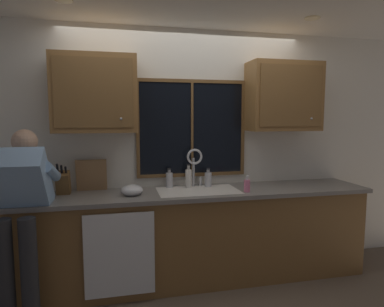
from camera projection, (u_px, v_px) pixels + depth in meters
back_wall at (184, 152)px, 3.55m from camera, size 5.97×0.12×2.55m
ceiling_downlight_left at (64, 0)px, 2.54m from camera, size 0.14×0.14×0.01m
ceiling_downlight_right at (312, 18)px, 3.00m from camera, size 0.14×0.14×0.01m
window_glass at (192, 129)px, 3.47m from camera, size 1.10×0.02×0.95m
window_frame_top at (192, 81)px, 3.41m from camera, size 1.17×0.02×0.04m
window_frame_bottom at (192, 175)px, 3.52m from camera, size 1.17×0.02×0.04m
window_frame_left at (138, 129)px, 3.34m from camera, size 0.04×0.02×0.95m
window_frame_right at (243, 128)px, 3.59m from camera, size 0.03×0.02×0.95m
window_mullion_center at (192, 129)px, 3.46m from camera, size 0.02×0.02×0.95m
lower_cabinet_run at (191, 238)px, 3.30m from camera, size 3.57×0.58×0.88m
countertop at (191, 193)px, 3.23m from camera, size 3.63×0.62×0.04m
dishwasher_front at (120, 255)px, 2.84m from camera, size 0.60×0.02×0.74m
upper_cabinet_left at (95, 94)px, 3.07m from camera, size 0.77×0.36×0.72m
upper_cabinet_right at (284, 97)px, 3.49m from camera, size 0.77×0.36×0.72m
sink at (198, 200)px, 3.27m from camera, size 0.80×0.46×0.21m
faucet at (195, 163)px, 3.41m from camera, size 0.18×0.09×0.40m
person_standing at (20, 204)px, 2.62m from camera, size 0.53×0.70×1.54m
knife_block at (63, 183)px, 3.08m from camera, size 0.12×0.18×0.32m
cutting_board at (92, 175)px, 3.23m from camera, size 0.29×0.09×0.32m
mixing_bowl at (132, 190)px, 3.06m from camera, size 0.20×0.20×0.10m
soap_dispenser at (247, 185)px, 3.19m from camera, size 0.06×0.07×0.17m
bottle_green_glass at (189, 178)px, 3.39m from camera, size 0.06×0.06×0.24m
bottle_tall_clear at (169, 180)px, 3.40m from camera, size 0.07×0.07×0.20m
bottle_amber_small at (208, 179)px, 3.44m from camera, size 0.07×0.07×0.19m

